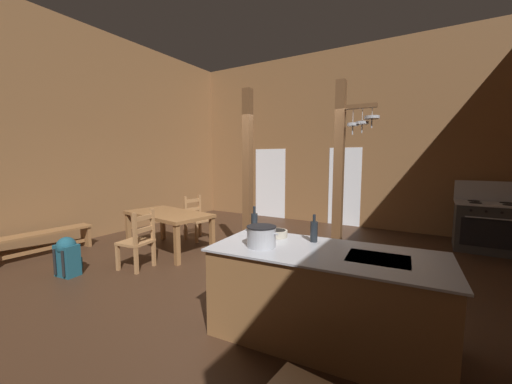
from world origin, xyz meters
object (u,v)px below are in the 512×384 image
at_px(kitchen_island, 323,296).
at_px(backpack, 67,255).
at_px(stove_range, 489,226).
at_px(ladderback_chair_by_post, 138,241).
at_px(bottle_tall_on_counter, 314,231).
at_px(stockpot_on_counter, 261,236).
at_px(bottle_short_on_counter, 254,223).
at_px(dining_table, 168,217).
at_px(ladderback_chair_near_window, 197,219).
at_px(bench_along_left_wall, 43,239).
at_px(mixing_bowl_on_counter, 278,233).

xyz_separation_m(kitchen_island, backpack, (-3.81, -0.43, -0.13)).
bearing_deg(stove_range, ladderback_chair_by_post, -140.89).
height_order(ladderback_chair_by_post, bottle_tall_on_counter, bottle_tall_on_counter).
height_order(stockpot_on_counter, bottle_short_on_counter, bottle_short_on_counter).
bearing_deg(backpack, dining_table, 77.70).
height_order(ladderback_chair_near_window, stockpot_on_counter, stockpot_on_counter).
relative_size(kitchen_island, bottle_tall_on_counter, 7.62).
height_order(stove_range, bottle_tall_on_counter, stove_range).
height_order(dining_table, bench_along_left_wall, dining_table).
height_order(stove_range, backpack, stove_range).
height_order(kitchen_island, dining_table, kitchen_island).
distance_m(bench_along_left_wall, bottle_short_on_counter, 4.35).
height_order(ladderback_chair_near_window, bottle_short_on_counter, bottle_short_on_counter).
height_order(ladderback_chair_near_window, bench_along_left_wall, ladderback_chair_near_window).
height_order(bottle_tall_on_counter, bottle_short_on_counter, bottle_short_on_counter).
bearing_deg(stockpot_on_counter, mixing_bowl_on_counter, 93.79).
bearing_deg(bench_along_left_wall, backpack, -11.36).
bearing_deg(mixing_bowl_on_counter, bench_along_left_wall, -175.27).
xyz_separation_m(stove_range, mixing_bowl_on_counter, (-2.42, -4.11, 0.45)).
height_order(bench_along_left_wall, stockpot_on_counter, stockpot_on_counter).
height_order(mixing_bowl_on_counter, bottle_tall_on_counter, bottle_tall_on_counter).
xyz_separation_m(mixing_bowl_on_counter, bottle_tall_on_counter, (0.41, 0.02, 0.08)).
distance_m(ladderback_chair_by_post, bottle_short_on_counter, 2.31).
xyz_separation_m(ladderback_chair_near_window, bottle_tall_on_counter, (3.35, -1.88, 0.55)).
distance_m(kitchen_island, bottle_short_on_counter, 1.09).
bearing_deg(ladderback_chair_by_post, kitchen_island, -5.63).
relative_size(stove_range, bench_along_left_wall, 0.81).
relative_size(bench_along_left_wall, backpack, 2.73).
bearing_deg(dining_table, kitchen_island, -19.70).
bearing_deg(mixing_bowl_on_counter, stockpot_on_counter, -86.21).
relative_size(backpack, bottle_short_on_counter, 1.83).
bearing_deg(stockpot_on_counter, bottle_short_on_counter, 129.28).
bearing_deg(ladderback_chair_near_window, bench_along_left_wall, -125.53).
bearing_deg(stockpot_on_counter, ladderback_chair_by_post, 168.95).
relative_size(stove_range, ladderback_chair_by_post, 1.39).
xyz_separation_m(dining_table, ladderback_chair_near_window, (-0.10, 0.89, -0.20)).
bearing_deg(kitchen_island, mixing_bowl_on_counter, 160.19).
relative_size(ladderback_chair_near_window, mixing_bowl_on_counter, 4.30).
height_order(backpack, mixing_bowl_on_counter, mixing_bowl_on_counter).
relative_size(backpack, stockpot_on_counter, 1.63).
xyz_separation_m(dining_table, bottle_tall_on_counter, (3.25, -0.99, 0.35)).
bearing_deg(ladderback_chair_by_post, bench_along_left_wall, -167.05).
distance_m(kitchen_island, ladderback_chair_by_post, 3.15).
xyz_separation_m(stockpot_on_counter, bottle_tall_on_counter, (0.39, 0.43, 0.01)).
bearing_deg(stockpot_on_counter, bottle_tall_on_counter, 48.03).
xyz_separation_m(kitchen_island, mixing_bowl_on_counter, (-0.61, 0.22, 0.48)).
xyz_separation_m(dining_table, bench_along_left_wall, (-1.73, -1.39, -0.34)).
height_order(ladderback_chair_by_post, stockpot_on_counter, stockpot_on_counter).
relative_size(kitchen_island, ladderback_chair_near_window, 2.34).
bearing_deg(stove_range, bench_along_left_wall, -147.26).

